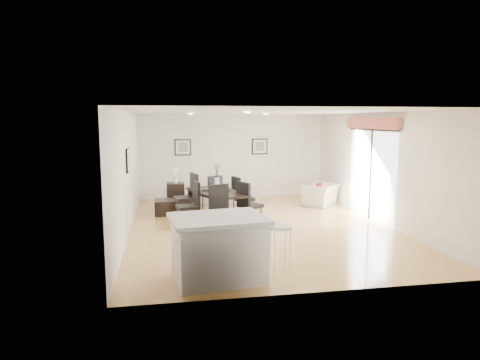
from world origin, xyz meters
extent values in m
plane|color=#DBA859|center=(0.00, 0.00, 0.00)|extent=(8.00, 8.00, 0.00)
cube|color=white|center=(0.00, 4.00, 1.35)|extent=(6.00, 0.04, 2.70)
cube|color=white|center=(0.00, -4.00, 1.35)|extent=(6.00, 0.04, 2.70)
cube|color=white|center=(-3.00, 0.00, 1.35)|extent=(0.04, 8.00, 2.70)
cube|color=white|center=(3.00, 0.00, 1.35)|extent=(0.04, 8.00, 2.70)
cube|color=white|center=(0.00, 0.00, 2.70)|extent=(6.00, 8.00, 0.02)
imported|color=gray|center=(-0.46, 2.88, 0.30)|extent=(2.08, 0.88, 0.60)
imported|color=beige|center=(2.34, 2.13, 0.32)|extent=(1.29, 1.29, 0.63)
imported|color=#385725|center=(5.68, -0.23, 0.34)|extent=(0.68, 0.61, 0.69)
imported|color=#385725|center=(5.50, 0.76, 0.33)|extent=(0.42, 0.42, 0.67)
cube|color=black|center=(-0.93, 0.62, 0.74)|extent=(1.44, 2.05, 0.06)
cylinder|color=black|center=(-1.06, -0.33, 0.36)|extent=(0.07, 0.07, 0.71)
cylinder|color=black|center=(-1.57, 1.33, 0.36)|extent=(0.07, 0.07, 0.71)
cylinder|color=black|center=(-0.29, -0.09, 0.36)|extent=(0.07, 0.07, 0.71)
cylinder|color=black|center=(-0.80, 1.57, 0.36)|extent=(0.07, 0.07, 0.71)
cube|color=black|center=(-1.67, 0.16, 0.49)|extent=(0.56, 0.56, 0.09)
cube|color=black|center=(-1.46, 0.19, 0.80)|extent=(0.14, 0.49, 0.59)
cylinder|color=black|center=(-1.89, 0.31, 0.22)|extent=(0.04, 0.04, 0.45)
cylinder|color=black|center=(-1.52, 0.38, 0.22)|extent=(0.04, 0.04, 0.45)
cylinder|color=black|center=(-1.83, -0.06, 0.22)|extent=(0.04, 0.04, 0.45)
cylinder|color=black|center=(-1.45, 0.00, 0.22)|extent=(0.04, 0.04, 0.45)
cube|color=black|center=(-1.67, 1.09, 0.52)|extent=(0.63, 0.63, 0.09)
cube|color=black|center=(-1.45, 1.14, 0.85)|extent=(0.19, 0.52, 0.63)
cylinder|color=black|center=(-1.92, 1.24, 0.24)|extent=(0.04, 0.04, 0.48)
cylinder|color=black|center=(-1.52, 1.34, 0.24)|extent=(0.04, 0.04, 0.48)
cylinder|color=black|center=(-1.82, 0.84, 0.24)|extent=(0.04, 0.04, 0.48)
cylinder|color=black|center=(-1.43, 0.94, 0.24)|extent=(0.04, 0.04, 0.48)
cube|color=black|center=(-0.18, 0.16, 0.48)|extent=(0.64, 0.64, 0.08)
cube|color=black|center=(-0.37, 0.07, 0.78)|extent=(0.27, 0.46, 0.57)
cylinder|color=black|center=(0.07, 0.07, 0.22)|extent=(0.04, 0.04, 0.44)
cylinder|color=black|center=(-0.27, -0.09, 0.22)|extent=(0.04, 0.04, 0.44)
cylinder|color=black|center=(-0.10, 0.41, 0.22)|extent=(0.04, 0.04, 0.44)
cylinder|color=black|center=(-0.43, 0.24, 0.22)|extent=(0.04, 0.04, 0.44)
cube|color=black|center=(-0.18, 1.09, 0.48)|extent=(0.58, 0.58, 0.08)
cube|color=black|center=(-0.38, 1.04, 0.78)|extent=(0.18, 0.48, 0.57)
cylinder|color=black|center=(0.04, 0.95, 0.22)|extent=(0.04, 0.04, 0.44)
cylinder|color=black|center=(-0.32, 0.86, 0.22)|extent=(0.04, 0.04, 0.44)
cylinder|color=black|center=(-0.05, 1.32, 0.22)|extent=(0.04, 0.04, 0.44)
cylinder|color=black|center=(-0.41, 1.22, 0.22)|extent=(0.04, 0.04, 0.44)
cube|color=black|center=(-0.93, -0.62, 0.49)|extent=(0.66, 0.66, 0.09)
cube|color=black|center=(-1.02, -0.42, 0.81)|extent=(0.48, 0.26, 0.59)
cylinder|color=black|center=(-1.02, -0.87, 0.23)|extent=(0.04, 0.04, 0.45)
cylinder|color=black|center=(-1.18, -0.52, 0.23)|extent=(0.04, 0.04, 0.45)
cylinder|color=black|center=(-0.67, -0.71, 0.23)|extent=(0.04, 0.04, 0.45)
cylinder|color=black|center=(-0.83, -0.36, 0.23)|extent=(0.04, 0.04, 0.45)
cube|color=black|center=(-0.93, 1.86, 0.46)|extent=(0.61, 0.61, 0.08)
cube|color=black|center=(-0.84, 1.68, 0.75)|extent=(0.44, 0.25, 0.55)
cylinder|color=black|center=(-0.84, 2.10, 0.21)|extent=(0.04, 0.04, 0.42)
cylinder|color=black|center=(-0.69, 1.78, 0.21)|extent=(0.04, 0.04, 0.42)
cylinder|color=black|center=(-1.17, 1.95, 0.21)|extent=(0.04, 0.04, 0.42)
cylinder|color=black|center=(-1.01, 1.63, 0.21)|extent=(0.04, 0.04, 0.42)
cylinder|color=white|center=(-0.93, 0.62, 0.94)|extent=(0.11, 0.11, 0.34)
cylinder|color=#301F15|center=(-0.64, 0.62, 0.78)|extent=(0.33, 0.33, 0.01)
cylinder|color=black|center=(-0.64, 0.62, 0.81)|extent=(0.17, 0.17, 0.05)
cylinder|color=#301F15|center=(-0.93, 1.15, 0.78)|extent=(0.33, 0.33, 0.01)
cylinder|color=black|center=(-0.93, 1.15, 0.81)|extent=(0.17, 0.17, 0.05)
cylinder|color=#301F15|center=(-1.22, 0.62, 0.78)|extent=(0.33, 0.33, 0.01)
cylinder|color=black|center=(-1.22, 0.62, 0.81)|extent=(0.17, 0.17, 0.05)
cylinder|color=#301F15|center=(-0.93, 0.10, 0.78)|extent=(0.33, 0.33, 0.01)
cylinder|color=black|center=(-0.93, 0.10, 0.81)|extent=(0.17, 0.17, 0.05)
cube|color=black|center=(-1.98, 1.69, 0.20)|extent=(0.99, 0.60, 0.40)
cube|color=black|center=(-1.88, 2.82, 0.34)|extent=(0.52, 0.52, 0.68)
cylinder|color=white|center=(-1.88, 2.82, 0.77)|extent=(0.11, 0.11, 0.19)
cone|color=silver|center=(-1.88, 2.82, 1.00)|extent=(0.24, 0.24, 0.26)
cube|color=maroon|center=(2.25, 2.04, 0.52)|extent=(0.25, 0.31, 0.31)
cube|color=silver|center=(-1.39, -3.23, 0.48)|extent=(1.46, 1.16, 0.95)
cube|color=#AFAFB1|center=(-1.39, -3.23, 0.99)|extent=(1.58, 1.29, 0.07)
cylinder|color=white|center=(-0.38, -3.23, 0.81)|extent=(0.38, 0.38, 0.06)
cylinder|color=silver|center=(-0.25, -3.10, 0.41)|extent=(0.03, 0.03, 0.81)
cylinder|color=silver|center=(-0.50, -3.10, 0.41)|extent=(0.03, 0.03, 0.81)
cylinder|color=silver|center=(-0.50, -3.36, 0.41)|extent=(0.03, 0.03, 0.81)
cylinder|color=silver|center=(-0.25, -3.36, 0.41)|extent=(0.03, 0.03, 0.81)
cube|color=black|center=(-1.60, 3.97, 1.65)|extent=(0.52, 0.03, 0.52)
cube|color=white|center=(-1.60, 3.97, 1.65)|extent=(0.44, 0.04, 0.44)
cube|color=#565652|center=(-1.60, 3.97, 1.65)|extent=(0.30, 0.04, 0.30)
cube|color=black|center=(0.90, 3.97, 1.65)|extent=(0.52, 0.03, 0.52)
cube|color=white|center=(0.90, 3.97, 1.65)|extent=(0.44, 0.04, 0.44)
cube|color=#565652|center=(0.90, 3.97, 1.65)|extent=(0.30, 0.04, 0.30)
cube|color=black|center=(-2.97, -0.20, 1.65)|extent=(0.03, 0.52, 0.52)
cube|color=white|center=(-2.97, -0.20, 1.65)|extent=(0.04, 0.44, 0.44)
cube|color=#565652|center=(-2.97, -0.20, 1.65)|extent=(0.04, 0.30, 0.30)
cube|color=white|center=(2.98, 0.30, 1.12)|extent=(0.02, 2.40, 2.25)
cube|color=black|center=(2.96, 0.30, 1.12)|extent=(0.03, 0.05, 2.25)
cube|color=black|center=(2.96, 0.30, 2.27)|extent=(0.03, 2.50, 0.05)
cube|color=maroon|center=(2.92, 0.30, 2.43)|extent=(0.10, 2.70, 0.28)
plane|color=gray|center=(5.00, 0.30, 0.00)|extent=(6.00, 6.00, 0.00)
cube|color=brown|center=(6.05, 2.70, 1.00)|extent=(0.35, 0.35, 2.00)
camera|label=1|loc=(-2.19, -9.71, 2.52)|focal=32.00mm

